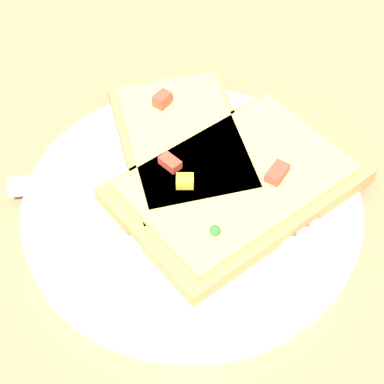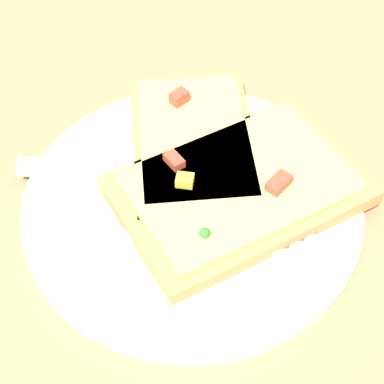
{
  "view_description": "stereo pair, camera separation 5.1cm",
  "coord_description": "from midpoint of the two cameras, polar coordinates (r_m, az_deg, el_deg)",
  "views": [
    {
      "loc": [
        -0.33,
        0.04,
        0.41
      ],
      "look_at": [
        0.0,
        0.0,
        0.02
      ],
      "focal_mm": 60.0,
      "sensor_mm": 36.0,
      "label": 1
    },
    {
      "loc": [
        -0.33,
        -0.01,
        0.41
      ],
      "look_at": [
        0.0,
        0.0,
        0.02
      ],
      "focal_mm": 60.0,
      "sensor_mm": 36.0,
      "label": 2
    }
  ],
  "objects": [
    {
      "name": "ground_plane",
      "position": [
        0.53,
        -2.77,
        -1.71
      ],
      "size": [
        4.0,
        4.0,
        0.0
      ],
      "primitive_type": "plane",
      "color": "#9E7A51"
    },
    {
      "name": "plate",
      "position": [
        0.52,
        -2.79,
        -1.3
      ],
      "size": [
        0.28,
        0.28,
        0.01
      ],
      "color": "silver",
      "rests_on": "ground"
    },
    {
      "name": "fork",
      "position": [
        0.49,
        -2.46,
        -4.3
      ],
      "size": [
        0.03,
        0.23,
        0.01
      ],
      "rotation": [
        0.0,
        0.0,
        4.71
      ],
      "color": "silver",
      "rests_on": "plate"
    },
    {
      "name": "knife",
      "position": [
        0.54,
        -9.05,
        1.27
      ],
      "size": [
        0.02,
        0.22,
        0.01
      ],
      "rotation": [
        0.0,
        0.0,
        4.73
      ],
      "color": "silver",
      "rests_on": "plate"
    },
    {
      "name": "pizza_slice_main",
      "position": [
        0.52,
        1.23,
        0.64
      ],
      "size": [
        0.21,
        0.23,
        0.03
      ],
      "rotation": [
        0.0,
        0.0,
        5.26
      ],
      "color": "tan",
      "rests_on": "plate"
    },
    {
      "name": "pizza_slice_corner",
      "position": [
        0.55,
        -3.78,
        4.19
      ],
      "size": [
        0.18,
        0.12,
        0.03
      ],
      "rotation": [
        0.0,
        0.0,
        3.27
      ],
      "color": "tan",
      "rests_on": "plate"
    },
    {
      "name": "crumb_scatter",
      "position": [
        0.58,
        -5.59,
        6.94
      ],
      "size": [
        0.02,
        0.01,
        0.01
      ],
      "color": "#BC8246",
      "rests_on": "plate"
    }
  ]
}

